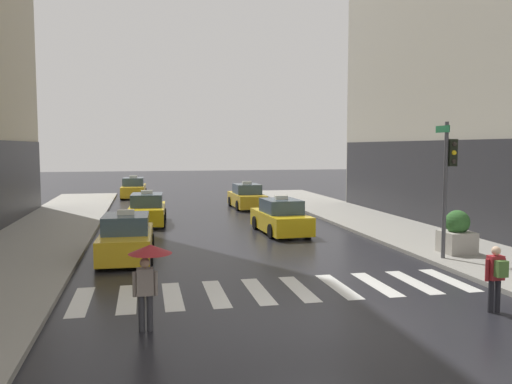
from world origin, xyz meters
TOP-DOWN VIEW (x-y plane):
  - ground_plane at (0.00, 0.00)m, footprint 160.00×160.00m
  - crosswalk_markings at (0.00, 3.00)m, footprint 11.30×2.80m
  - traffic_light_pole at (6.71, 5.31)m, footprint 0.44×0.84m
  - taxi_lead at (-4.37, 8.33)m, footprint 2.05×4.59m
  - taxi_second at (2.59, 12.61)m, footprint 2.11×4.62m
  - taxi_third at (-3.58, 16.96)m, footprint 2.12×4.62m
  - taxi_fourth at (2.97, 23.01)m, footprint 2.00×4.57m
  - taxi_fifth at (-4.56, 32.08)m, footprint 2.05×4.60m
  - pedestrian_with_umbrella at (-3.64, 0.35)m, footprint 0.96×0.96m
  - pedestrian_with_backpack at (4.69, -0.12)m, footprint 0.55×0.43m
  - planter_near_corner at (7.61, 6.02)m, footprint 1.10×1.10m

SIDE VIEW (x-z plane):
  - ground_plane at x=0.00m, z-range 0.00..0.00m
  - crosswalk_markings at x=0.00m, z-range 0.00..0.01m
  - taxi_lead at x=-4.37m, z-range -0.18..1.63m
  - taxi_second at x=2.59m, z-range -0.18..1.63m
  - taxi_third at x=-3.58m, z-range -0.18..1.63m
  - taxi_fourth at x=2.97m, z-range -0.18..1.63m
  - taxi_fifth at x=-4.56m, z-range -0.18..1.63m
  - planter_near_corner at x=7.61m, z-range 0.07..1.67m
  - pedestrian_with_backpack at x=4.69m, z-range 0.15..1.80m
  - pedestrian_with_umbrella at x=-3.64m, z-range 0.55..2.49m
  - traffic_light_pole at x=6.71m, z-range 0.86..5.66m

